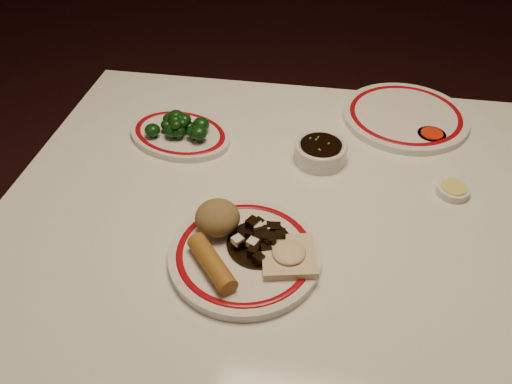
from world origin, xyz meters
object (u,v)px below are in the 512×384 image
object	(u,v)px
spring_roll	(212,263)
soy_bowl	(320,152)
fried_wonton	(289,255)
main_plate	(245,254)
stirfry_heap	(261,239)
broccoli_plate	(180,134)
dining_table	(304,234)
broccoli_pile	(180,125)
rice_mound	(217,218)

from	to	relation	value
spring_roll	soy_bowl	distance (m)	0.38
fried_wonton	soy_bowl	bearing A→B (deg)	83.69
main_plate	stirfry_heap	bearing A→B (deg)	44.31
fried_wonton	broccoli_plate	size ratio (longest dim) A/B	0.38
fried_wonton	main_plate	bearing A→B (deg)	175.88
soy_bowl	broccoli_plate	bearing A→B (deg)	174.22
dining_table	soy_bowl	xyz separation A→B (m)	(0.01, 0.14, 0.11)
spring_roll	fried_wonton	world-z (taller)	spring_roll
spring_roll	fried_wonton	size ratio (longest dim) A/B	1.13
broccoli_pile	dining_table	bearing A→B (deg)	-28.58
stirfry_heap	soy_bowl	xyz separation A→B (m)	(0.09, 0.28, -0.01)
dining_table	stirfry_heap	distance (m)	0.20
dining_table	broccoli_pile	bearing A→B (deg)	151.42
main_plate	broccoli_pile	xyz separation A→B (m)	(-0.21, 0.33, 0.03)
rice_mound	fried_wonton	size ratio (longest dim) A/B	0.75
dining_table	spring_roll	world-z (taller)	spring_roll
dining_table	main_plate	xyz separation A→B (m)	(-0.10, -0.16, 0.10)
fried_wonton	stirfry_heap	bearing A→B (deg)	151.36
rice_mound	soy_bowl	distance (m)	0.31
stirfry_heap	main_plate	bearing A→B (deg)	-135.69
main_plate	soy_bowl	world-z (taller)	soy_bowl
rice_mound	fried_wonton	bearing A→B (deg)	-20.85
broccoli_pile	soy_bowl	bearing A→B (deg)	-4.87
rice_mound	stirfry_heap	bearing A→B (deg)	-15.28
main_plate	fried_wonton	distance (m)	0.08
dining_table	broccoli_plate	bearing A→B (deg)	151.00
dining_table	fried_wonton	world-z (taller)	fried_wonton
dining_table	main_plate	distance (m)	0.22
main_plate	broccoli_plate	world-z (taller)	main_plate
rice_mound	stirfry_heap	size ratio (longest dim) A/B	0.70
fried_wonton	stirfry_heap	size ratio (longest dim) A/B	0.94
main_plate	soy_bowl	size ratio (longest dim) A/B	3.02
dining_table	stirfry_heap	world-z (taller)	stirfry_heap
main_plate	broccoli_plate	size ratio (longest dim) A/B	1.16
soy_bowl	fried_wonton	bearing A→B (deg)	-96.31
main_plate	dining_table	bearing A→B (deg)	59.78
broccoli_pile	rice_mound	bearing A→B (deg)	-62.24
dining_table	broccoli_plate	distance (m)	0.36
fried_wonton	soy_bowl	xyz separation A→B (m)	(0.03, 0.31, -0.01)
fried_wonton	spring_roll	bearing A→B (deg)	-160.81
main_plate	broccoli_pile	bearing A→B (deg)	122.09
stirfry_heap	spring_roll	bearing A→B (deg)	-134.48
broccoli_plate	soy_bowl	world-z (taller)	soy_bowl
spring_roll	fried_wonton	distance (m)	0.13
stirfry_heap	broccoli_plate	bearing A→B (deg)	127.03
spring_roll	fried_wonton	xyz separation A→B (m)	(0.12, 0.04, -0.01)
spring_roll	soy_bowl	xyz separation A→B (m)	(0.16, 0.35, -0.01)
fried_wonton	broccoli_plate	xyz separation A→B (m)	(-0.29, 0.34, -0.02)
spring_roll	stirfry_heap	world-z (taller)	spring_roll
stirfry_heap	broccoli_pile	bearing A→B (deg)	126.96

